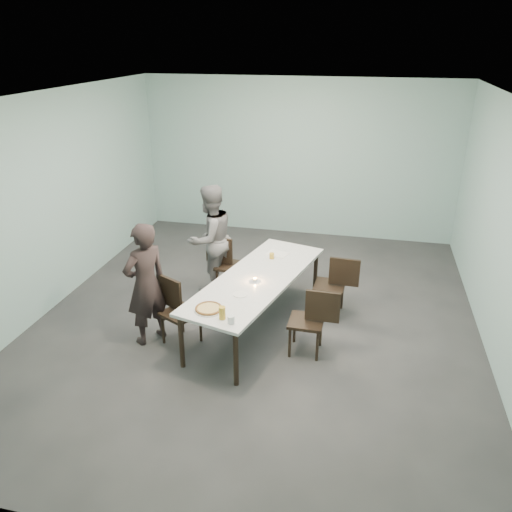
% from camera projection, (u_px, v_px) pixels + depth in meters
% --- Properties ---
extents(ground, '(7.00, 7.00, 0.00)m').
position_uv_depth(ground, '(257.00, 318.00, 7.05)').
color(ground, '#333335').
rests_on(ground, ground).
extents(room_shell, '(6.02, 7.02, 3.01)m').
position_uv_depth(room_shell, '(257.00, 179.00, 6.23)').
color(room_shell, '#99C0BE').
rests_on(room_shell, ground).
extents(table, '(1.53, 2.74, 0.75)m').
position_uv_depth(table, '(257.00, 281.00, 6.58)').
color(table, white).
rests_on(table, ground).
extents(chair_near_left, '(0.65, 0.56, 0.87)m').
position_uv_depth(chair_near_left, '(176.00, 306.00, 6.36)').
color(chair_near_left, black).
rests_on(chair_near_left, ground).
extents(chair_far_left, '(0.63, 0.46, 0.87)m').
position_uv_depth(chair_far_left, '(226.00, 261.00, 7.63)').
color(chair_far_left, black).
rests_on(chair_far_left, ground).
extents(chair_near_right, '(0.61, 0.43, 0.87)m').
position_uv_depth(chair_near_right, '(313.00, 317.00, 6.10)').
color(chair_near_right, black).
rests_on(chair_near_right, ground).
extents(chair_far_right, '(0.62, 0.44, 0.87)m').
position_uv_depth(chair_far_right, '(336.00, 282.00, 6.98)').
color(chair_far_right, black).
rests_on(chair_far_right, ground).
extents(diner_near, '(0.65, 0.71, 1.62)m').
position_uv_depth(diner_near, '(146.00, 284.00, 6.24)').
color(diner_near, black).
rests_on(diner_near, ground).
extents(diner_far, '(0.97, 1.03, 1.67)m').
position_uv_depth(diner_far, '(211.00, 239.00, 7.57)').
color(diner_far, slate).
rests_on(diner_far, ground).
extents(pizza, '(0.34, 0.34, 0.04)m').
position_uv_depth(pizza, '(209.00, 309.00, 5.77)').
color(pizza, white).
rests_on(pizza, table).
extents(side_plate, '(0.18, 0.18, 0.01)m').
position_uv_depth(side_plate, '(240.00, 294.00, 6.11)').
color(side_plate, white).
rests_on(side_plate, table).
extents(beer_glass, '(0.08, 0.08, 0.15)m').
position_uv_depth(beer_glass, '(222.00, 313.00, 5.57)').
color(beer_glass, gold).
rests_on(beer_glass, table).
extents(water_tumbler, '(0.08, 0.08, 0.09)m').
position_uv_depth(water_tumbler, '(231.00, 319.00, 5.50)').
color(water_tumbler, silver).
rests_on(water_tumbler, table).
extents(tealight, '(0.06, 0.06, 0.05)m').
position_uv_depth(tealight, '(255.00, 280.00, 6.44)').
color(tealight, silver).
rests_on(tealight, table).
extents(amber_tumbler, '(0.07, 0.07, 0.08)m').
position_uv_depth(amber_tumbler, '(272.00, 256.00, 7.10)').
color(amber_tumbler, gold).
rests_on(amber_tumbler, table).
extents(menu, '(0.35, 0.29, 0.01)m').
position_uv_depth(menu, '(277.00, 254.00, 7.26)').
color(menu, silver).
rests_on(menu, table).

